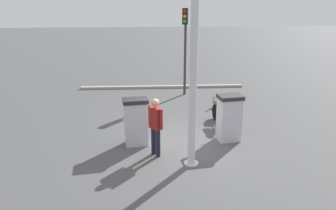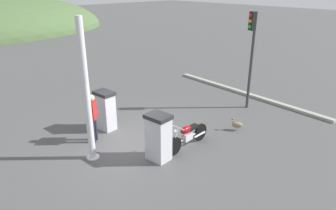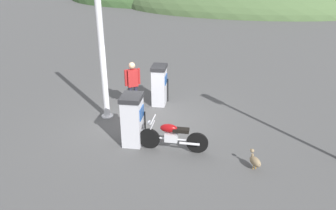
# 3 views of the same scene
# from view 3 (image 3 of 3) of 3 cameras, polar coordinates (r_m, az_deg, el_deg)

# --- Properties ---
(ground_plane) EXTENTS (120.00, 120.00, 0.00)m
(ground_plane) POSITION_cam_3_polar(r_m,az_deg,el_deg) (10.73, -3.68, -2.80)
(ground_plane) COLOR #4C4C4C
(fuel_pump_near) EXTENTS (0.64, 0.78, 1.50)m
(fuel_pump_near) POSITION_cam_3_polar(r_m,az_deg,el_deg) (9.14, -6.29, -2.57)
(fuel_pump_near) COLOR silver
(fuel_pump_near) RESTS_ON ground
(fuel_pump_far) EXTENTS (0.59, 0.79, 1.47)m
(fuel_pump_far) POSITION_cam_3_polar(r_m,az_deg,el_deg) (11.71, -1.54, 3.61)
(fuel_pump_far) COLOR silver
(fuel_pump_far) RESTS_ON ground
(motorcycle_near_pump) EXTENTS (1.95, 0.56, 0.94)m
(motorcycle_near_pump) POSITION_cam_3_polar(r_m,az_deg,el_deg) (8.89, 0.71, -5.53)
(motorcycle_near_pump) COLOR black
(motorcycle_near_pump) RESTS_ON ground
(attendant_person) EXTENTS (0.51, 0.41, 1.69)m
(attendant_person) POSITION_cam_3_polar(r_m,az_deg,el_deg) (11.38, -6.30, 4.07)
(attendant_person) COLOR #1E1E2D
(attendant_person) RESTS_ON ground
(wandering_duck) EXTENTS (0.39, 0.46, 0.49)m
(wandering_duck) POSITION_cam_3_polar(r_m,az_deg,el_deg) (8.52, 15.20, -9.56)
(wandering_duck) COLOR #847051
(wandering_duck) RESTS_ON ground
(canopy_support_pole) EXTENTS (0.40, 0.40, 4.32)m
(canopy_support_pole) POSITION_cam_3_polar(r_m,az_deg,el_deg) (10.47, -11.56, 8.31)
(canopy_support_pole) COLOR silver
(canopy_support_pole) RESTS_ON ground
(distant_hill_secondary) EXTENTS (28.70, 19.73, 7.99)m
(distant_hill_secondary) POSITION_cam_3_polar(r_m,az_deg,el_deg) (40.58, 13.63, 16.55)
(distant_hill_secondary) COLOR #476038
(distant_hill_secondary) RESTS_ON ground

